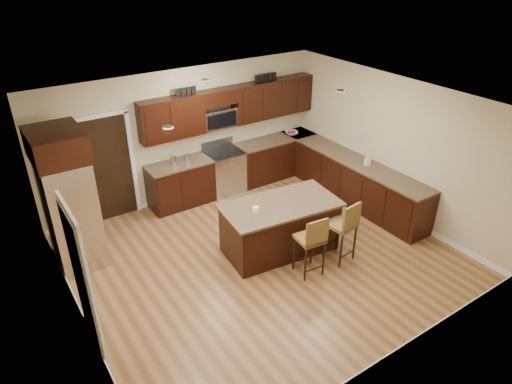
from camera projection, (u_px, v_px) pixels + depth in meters
floor at (263, 257)px, 7.89m from camera, size 6.00×6.00×0.00m
ceiling at (264, 106)px, 6.60m from camera, size 6.00×6.00×0.00m
wall_back at (186, 135)px, 9.25m from camera, size 6.00×0.00×6.00m
wall_left at (68, 250)px, 5.78m from camera, size 0.00×5.50×5.50m
wall_right at (392, 147)px, 8.71m from camera, size 0.00×5.50×5.50m
base_cabinets at (298, 175)px, 9.65m from camera, size 4.02×3.96×0.92m
upper_cabinets at (234, 105)px, 9.40m from camera, size 4.00×0.33×0.80m
range at (224, 171)px, 9.78m from camera, size 0.76×0.64×1.11m
microwave at (218, 118)px, 9.35m from camera, size 0.76×0.31×0.40m
doorway at (109, 169)px, 8.58m from camera, size 0.85×0.03×2.06m
pantry_door at (81, 282)px, 5.72m from camera, size 0.03×0.80×2.04m
letter_decor at (227, 84)px, 9.12m from camera, size 2.20×0.03×0.15m
island at (280, 228)px, 7.89m from camera, size 2.09×1.26×0.92m
stool_mid at (312, 239)px, 7.15m from camera, size 0.45×0.45×1.09m
stool_right at (345, 225)px, 7.48m from camera, size 0.47×0.47×1.12m
refrigerator at (68, 198)px, 7.24m from camera, size 0.79×1.00×2.35m
floor_mat at (248, 198)px, 9.71m from camera, size 0.93×0.78×0.01m
fruit_bowl at (292, 133)px, 10.43m from camera, size 0.37×0.37×0.07m
soap_bottle at (368, 160)px, 8.93m from camera, size 0.12×0.12×0.22m
canister_tall at (174, 160)px, 8.97m from camera, size 0.12×0.12×0.18m
canister_short at (187, 158)px, 9.12m from camera, size 0.11×0.11×0.16m
island_jar at (256, 210)px, 7.39m from camera, size 0.10×0.10×0.10m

